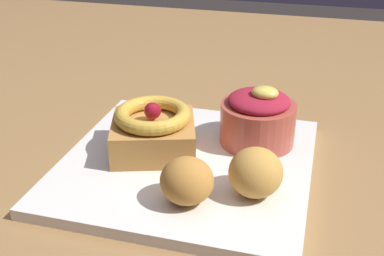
{
  "coord_description": "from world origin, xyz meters",
  "views": [
    {
      "loc": [
        0.08,
        -0.63,
        1.01
      ],
      "look_at": [
        -0.05,
        -0.17,
        0.77
      ],
      "focal_mm": 46.09,
      "sensor_mm": 36.0,
      "label": 1
    }
  ],
  "objects_px": {
    "cake_slice": "(153,130)",
    "berry_ramekin": "(258,118)",
    "front_plate": "(187,164)",
    "fritter_middle": "(256,172)",
    "fritter_front": "(187,181)"
  },
  "relations": [
    {
      "from": "cake_slice",
      "to": "berry_ramekin",
      "type": "height_order",
      "value": "berry_ramekin"
    },
    {
      "from": "cake_slice",
      "to": "berry_ramekin",
      "type": "distance_m",
      "value": 0.12
    },
    {
      "from": "cake_slice",
      "to": "berry_ramekin",
      "type": "xyz_separation_m",
      "value": [
        0.11,
        0.05,
        0.0
      ]
    },
    {
      "from": "front_plate",
      "to": "fritter_middle",
      "type": "bearing_deg",
      "value": -29.23
    },
    {
      "from": "fritter_front",
      "to": "fritter_middle",
      "type": "height_order",
      "value": "fritter_middle"
    },
    {
      "from": "cake_slice",
      "to": "fritter_front",
      "type": "bearing_deg",
      "value": -53.15
    },
    {
      "from": "front_plate",
      "to": "cake_slice",
      "type": "distance_m",
      "value": 0.05
    },
    {
      "from": "fritter_front",
      "to": "fritter_middle",
      "type": "xyz_separation_m",
      "value": [
        0.06,
        0.03,
        0.0
      ]
    },
    {
      "from": "front_plate",
      "to": "cake_slice",
      "type": "xyz_separation_m",
      "value": [
        -0.04,
        0.01,
        0.03
      ]
    },
    {
      "from": "berry_ramekin",
      "to": "fritter_middle",
      "type": "relative_size",
      "value": 1.57
    },
    {
      "from": "fritter_middle",
      "to": "berry_ramekin",
      "type": "bearing_deg",
      "value": 97.72
    },
    {
      "from": "fritter_middle",
      "to": "fritter_front",
      "type": "bearing_deg",
      "value": -153.67
    },
    {
      "from": "cake_slice",
      "to": "berry_ramekin",
      "type": "relative_size",
      "value": 1.31
    },
    {
      "from": "cake_slice",
      "to": "fritter_middle",
      "type": "relative_size",
      "value": 2.06
    },
    {
      "from": "front_plate",
      "to": "fritter_middle",
      "type": "distance_m",
      "value": 0.1
    }
  ]
}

